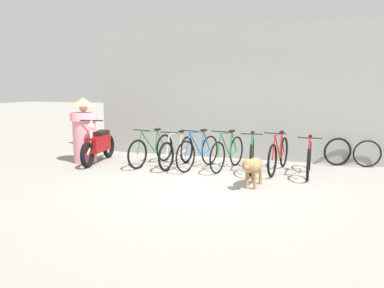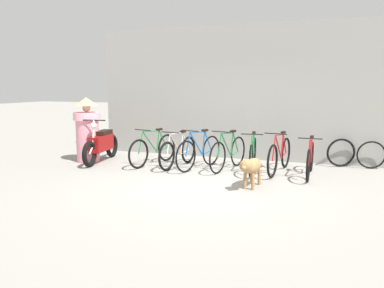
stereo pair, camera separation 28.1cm
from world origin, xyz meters
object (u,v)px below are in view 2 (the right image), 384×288
(motorcycle, at_px, (101,145))
(bicycle_1, at_px, (178,152))
(bicycle_0, at_px, (153,150))
(spare_tire_left, at_px, (371,155))
(bicycle_3, at_px, (228,153))
(bicycle_5, at_px, (280,156))
(stray_dog, at_px, (251,167))
(spare_tire_right, at_px, (341,153))
(bicycle_2, at_px, (199,152))
(bicycle_6, at_px, (310,160))
(person_in_robes, at_px, (87,129))
(bicycle_4, at_px, (253,155))

(motorcycle, bearing_deg, bicycle_1, 85.49)
(bicycle_0, xyz_separation_m, bicycle_1, (0.64, -0.02, -0.01))
(bicycle_1, bearing_deg, spare_tire_left, 115.53)
(bicycle_3, bearing_deg, bicycle_5, 108.76)
(stray_dog, bearing_deg, bicycle_3, -142.85)
(bicycle_1, relative_size, spare_tire_right, 2.45)
(bicycle_2, distance_m, bicycle_5, 1.77)
(bicycle_2, bearing_deg, bicycle_1, -75.27)
(bicycle_0, distance_m, motorcycle, 1.36)
(bicycle_6, relative_size, motorcycle, 0.91)
(bicycle_1, relative_size, person_in_robes, 1.03)
(bicycle_4, bearing_deg, spare_tire_left, 107.90)
(stray_dog, height_order, spare_tire_right, spare_tire_right)
(motorcycle, relative_size, spare_tire_left, 2.91)
(bicycle_2, relative_size, stray_dog, 1.44)
(motorcycle, height_order, stray_dog, motorcycle)
(spare_tire_left, bearing_deg, stray_dog, -131.87)
(stray_dog, bearing_deg, bicycle_5, 173.87)
(bicycle_1, bearing_deg, bicycle_5, 103.44)
(bicycle_0, bearing_deg, bicycle_3, 105.87)
(bicycle_0, relative_size, bicycle_4, 0.97)
(bicycle_0, bearing_deg, bicycle_5, 106.89)
(bicycle_5, height_order, bicycle_6, bicycle_5)
(person_in_robes, xyz_separation_m, spare_tire_right, (5.86, 1.44, -0.47))
(bicycle_3, bearing_deg, bicycle_4, 108.47)
(bicycle_1, distance_m, spare_tire_left, 4.37)
(bicycle_2, distance_m, spare_tire_right, 3.28)
(bicycle_2, xyz_separation_m, bicycle_6, (2.39, 0.08, -0.03))
(bicycle_2, xyz_separation_m, person_in_robes, (-2.84, -0.17, 0.42))
(bicycle_1, relative_size, spare_tire_left, 2.57)
(stray_dog, xyz_separation_m, spare_tire_left, (2.25, 2.50, -0.08))
(bicycle_3, bearing_deg, stray_dog, 43.69)
(bicycle_1, xyz_separation_m, person_in_robes, (-2.32, -0.19, 0.45))
(bicycle_2, xyz_separation_m, motorcycle, (-2.51, -0.09, 0.05))
(person_in_robes, bearing_deg, bicycle_3, -131.90)
(bicycle_0, relative_size, person_in_robes, 1.07)
(bicycle_4, bearing_deg, stray_dog, 2.87)
(bicycle_5, distance_m, spare_tire_left, 2.19)
(bicycle_1, bearing_deg, spare_tire_right, 118.26)
(bicycle_3, bearing_deg, spare_tire_right, 129.91)
(bicycle_5, distance_m, spare_tire_right, 1.66)
(bicycle_5, relative_size, stray_dog, 1.58)
(bicycle_1, bearing_deg, bicycle_3, 103.18)
(bicycle_2, height_order, spare_tire_left, bicycle_2)
(bicycle_0, xyz_separation_m, spare_tire_left, (4.82, 1.24, -0.04))
(bicycle_0, bearing_deg, bicycle_1, 101.96)
(bicycle_2, bearing_deg, bicycle_5, 114.19)
(bicycle_1, height_order, spare_tire_left, bicycle_1)
(motorcycle, distance_m, person_in_robes, 0.50)
(bicycle_0, distance_m, bicycle_3, 1.81)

